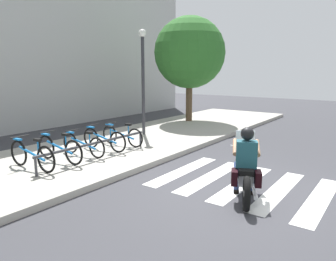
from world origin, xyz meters
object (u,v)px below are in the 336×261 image
bicycle_4 (122,135)px  bicycle_3 (104,139)px  motorcycle (245,174)px  bicycle_1 (59,149)px  tree_near_rack (190,53)px  rider (246,157)px  bicycle_0 (32,155)px  street_lamp (143,73)px  bike_rack (97,144)px  bicycle_2 (83,144)px

bicycle_4 → bicycle_3: bearing=-180.0°
motorcycle → bicycle_3: motorcycle is taller
bicycle_1 → tree_near_rack: bearing=7.4°
tree_near_rack → bicycle_1: bearing=-172.6°
rider → bicycle_4: (1.38, 4.72, -0.34)m
rider → bicycle_0: size_ratio=0.83×
bicycle_1 → street_lamp: size_ratio=0.44×
tree_near_rack → bicycle_0: bearing=-173.2°
bike_rack → street_lamp: bearing=19.4°
rider → bicycle_0: (-1.74, 4.72, -0.32)m
rider → bike_rack: size_ratio=0.39×
tree_near_rack → bicycle_4: bearing=-169.6°
tree_near_rack → bicycle_2: bearing=-171.8°
bicycle_4 → bicycle_2: bearing=180.0°
bike_rack → street_lamp: size_ratio=0.93×
motorcycle → bicycle_2: motorcycle is taller
bicycle_0 → rider: bearing=-69.8°
bicycle_0 → street_lamp: (4.95, 0.64, 1.92)m
bicycle_1 → bicycle_2: bearing=0.1°
rider → bicycle_2: rider is taller
bicycle_0 → tree_near_rack: 9.29m
bicycle_4 → motorcycle: bearing=-105.6°
bicycle_3 → street_lamp: 3.32m
bicycle_1 → street_lamp: (4.17, 0.64, 1.92)m
bicycle_2 → bicycle_3: bicycle_3 is taller
street_lamp → bicycle_0: bearing=-172.6°
motorcycle → rider: size_ratio=1.36×
motorcycle → bicycle_3: bearing=83.5°
rider → tree_near_rack: 9.44m
bike_rack → street_lamp: (3.40, 1.20, 1.87)m
rider → bicycle_4: bearing=73.7°
bicycle_2 → rider: bearing=-87.8°
bicycle_0 → bicycle_1: bearing=0.0°
bicycle_3 → street_lamp: (2.62, 0.64, 1.94)m
bicycle_0 → bicycle_4: bicycle_0 is taller
bicycle_0 → bicycle_1: same height
rider → bicycle_3: 4.77m
bicycle_3 → tree_near_rack: (6.45, 1.04, 2.83)m
bicycle_3 → motorcycle: bearing=-96.5°
bicycle_3 → tree_near_rack: size_ratio=0.35×
bicycle_4 → bike_rack: (-1.56, -0.56, 0.08)m
bicycle_2 → tree_near_rack: bearing=8.2°
bicycle_1 → bicycle_4: size_ratio=1.04×
bicycle_4 → street_lamp: bearing=19.2°
bicycle_0 → street_lamp: street_lamp is taller
bicycle_4 → tree_near_rack: (5.67, 1.04, 2.84)m
bicycle_3 → bike_rack: bicycle_3 is taller
bicycle_1 → tree_near_rack: size_ratio=0.35×
bicycle_4 → bike_rack: 1.66m
tree_near_rack → rider: bearing=-140.8°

